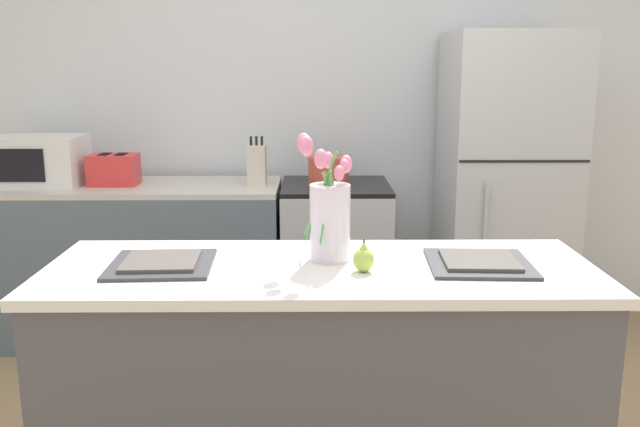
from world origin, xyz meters
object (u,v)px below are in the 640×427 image
at_px(knife_block, 257,165).
at_px(flower_vase, 329,214).
at_px(stove_range, 335,261).
at_px(refrigerator, 505,190).
at_px(plate_setting_right, 479,262).
at_px(cooking_pot, 329,171).
at_px(toaster, 114,169).
at_px(pear_figurine, 364,259).
at_px(microwave, 39,161).
at_px(plate_setting_left, 162,263).

bearing_deg(knife_block, flower_vase, -76.40).
xyz_separation_m(stove_range, flower_vase, (-0.07, -1.53, 0.62)).
bearing_deg(refrigerator, knife_block, -179.40).
xyz_separation_m(plate_setting_right, knife_block, (-0.86, 1.58, 0.09)).
distance_m(flower_vase, cooking_pot, 1.51).
distance_m(plate_setting_right, toaster, 2.30).
bearing_deg(cooking_pot, pear_figurine, -87.33).
bearing_deg(microwave, stove_range, 0.02).
xyz_separation_m(pear_figurine, plate_setting_left, (-0.66, 0.07, -0.03)).
bearing_deg(plate_setting_left, stove_range, 68.74).
height_order(stove_range, knife_block, knife_block).
distance_m(plate_setting_right, knife_block, 1.80).
height_order(refrigerator, plate_setting_right, refrigerator).
xyz_separation_m(flower_vase, plate_setting_left, (-0.55, -0.07, -0.15)).
bearing_deg(toaster, cooking_pot, -0.62).
height_order(plate_setting_left, toaster, toaster).
bearing_deg(plate_setting_left, microwave, 122.72).
bearing_deg(knife_block, pear_figurine, -74.00).
bearing_deg(microwave, flower_vase, -44.15).
relative_size(refrigerator, plate_setting_right, 5.01).
relative_size(plate_setting_right, cooking_pot, 1.48).
relative_size(flower_vase, knife_block, 1.57).
bearing_deg(cooking_pot, microwave, 179.38).
xyz_separation_m(refrigerator, flower_vase, (-1.02, -1.53, 0.20)).
height_order(cooking_pot, knife_block, knife_block).
distance_m(microwave, knife_block, 1.21).
distance_m(stove_range, microwave, 1.75).
bearing_deg(toaster, knife_block, -0.63).
bearing_deg(stove_range, pear_figurine, -88.77).
relative_size(plate_setting_left, plate_setting_right, 1.00).
bearing_deg(stove_range, refrigerator, 0.04).
xyz_separation_m(stove_range, plate_setting_right, (0.42, -1.60, 0.47)).
bearing_deg(pear_figurine, toaster, 127.36).
xyz_separation_m(pear_figurine, plate_setting_right, (0.39, 0.07, -0.03)).
relative_size(pear_figurine, plate_setting_left, 0.32).
height_order(toaster, knife_block, knife_block).
bearing_deg(microwave, toaster, -0.63).
bearing_deg(toaster, plate_setting_left, -68.97).
xyz_separation_m(plate_setting_left, toaster, (-0.61, 1.59, 0.06)).
height_order(plate_setting_right, toaster, toaster).
relative_size(refrigerator, knife_block, 6.40).
distance_m(pear_figurine, cooking_pot, 1.65).
distance_m(plate_setting_left, knife_block, 1.60).
bearing_deg(toaster, pear_figurine, -52.64).
relative_size(pear_figurine, cooking_pot, 0.47).
relative_size(toaster, cooking_pot, 1.20).
relative_size(flower_vase, pear_figurine, 3.86).
bearing_deg(plate_setting_right, flower_vase, 172.23).
bearing_deg(plate_setting_left, refrigerator, 45.47).
relative_size(flower_vase, cooking_pot, 1.82).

